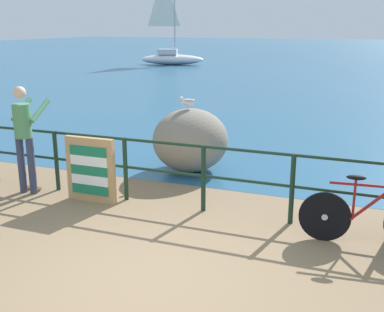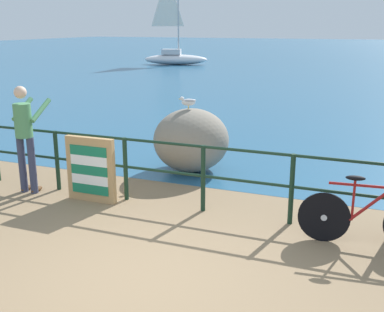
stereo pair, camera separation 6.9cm
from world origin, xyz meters
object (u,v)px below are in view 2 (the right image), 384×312
at_px(bicycle, 380,213).
at_px(folded_deckchair_stack, 91,170).
at_px(person_at_railing, 25,134).
at_px(breakwater_boulder_main, 191,140).
at_px(sailboat, 175,54).
at_px(seagull, 188,101).

height_order(bicycle, folded_deckchair_stack, folded_deckchair_stack).
xyz_separation_m(person_at_railing, breakwater_boulder_main, (2.07, 2.13, -0.39)).
relative_size(folded_deckchair_stack, sailboat, 0.17).
distance_m(seagull, sailboat, 24.94).
height_order(folded_deckchair_stack, breakwater_boulder_main, breakwater_boulder_main).
bearing_deg(folded_deckchair_stack, person_at_railing, -178.82).
height_order(bicycle, seagull, seagull).
xyz_separation_m(bicycle, breakwater_boulder_main, (-3.40, 2.18, 0.14)).
bearing_deg(bicycle, breakwater_boulder_main, 141.51).
distance_m(breakwater_boulder_main, seagull, 0.74).
bearing_deg(bicycle, seagull, 142.11).
relative_size(bicycle, person_at_railing, 0.95).
xyz_separation_m(bicycle, person_at_railing, (-5.47, 0.06, 0.53)).
height_order(bicycle, breakwater_boulder_main, breakwater_boulder_main).
xyz_separation_m(folded_deckchair_stack, sailboat, (-9.39, 24.83, 0.19)).
xyz_separation_m(folded_deckchair_stack, breakwater_boulder_main, (0.86, 2.10, 0.08)).
height_order(folded_deckchair_stack, sailboat, sailboat).
relative_size(bicycle, folded_deckchair_stack, 1.63).
relative_size(seagull, sailboat, 0.05).
xyz_separation_m(seagull, sailboat, (-10.20, 22.75, -0.63)).
distance_m(person_at_railing, folded_deckchair_stack, 1.30).
bearing_deg(breakwater_boulder_main, bicycle, -32.71).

